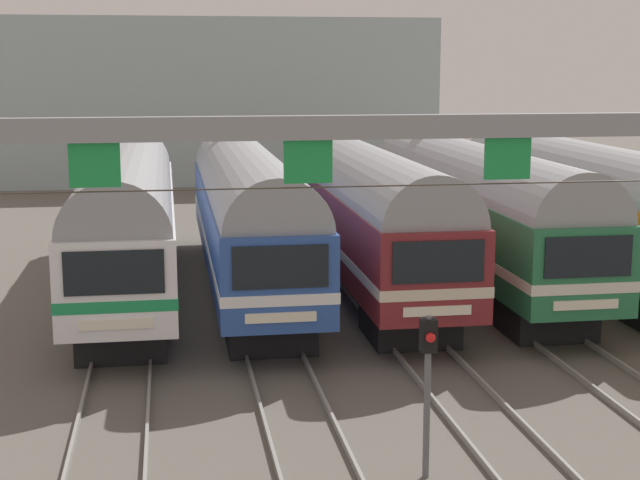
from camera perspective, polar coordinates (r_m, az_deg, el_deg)
name	(u,v)px	position (r m, az deg, el deg)	size (l,w,h in m)	color
ground_plane	(362,286)	(32.38, 2.54, -2.75)	(160.00, 160.00, 0.00)	#5B564F
track_bed	(295,209)	(48.85, -1.47, 1.85)	(16.83, 70.00, 0.15)	gray
commuter_train_white	(128,213)	(31.26, -11.33, 1.59)	(2.88, 18.06, 5.05)	white
commuter_train_blue	(248,210)	(31.33, -4.31, 1.79)	(2.88, 18.06, 5.05)	#284C9E
commuter_train_maroon	(363,207)	(31.87, 2.58, 1.95)	(2.88, 18.06, 4.77)	maroon
commuter_train_green	(474,205)	(32.86, 9.14, 2.09)	(2.88, 18.06, 5.05)	#236B42
commuter_train_orange	(581,202)	(34.24, 15.25, 2.19)	(2.88, 18.06, 4.77)	orange
catenary_gantry	(507,180)	(18.64, 11.05, 3.52)	(20.57, 0.44, 6.97)	gray
yard_signal_mast	(428,366)	(17.26, 6.44, -7.47)	(0.28, 0.35, 3.03)	#59595E
maintenance_building	(216,100)	(63.10, -6.19, 8.30)	(27.06, 10.00, 10.13)	#9EB2B7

